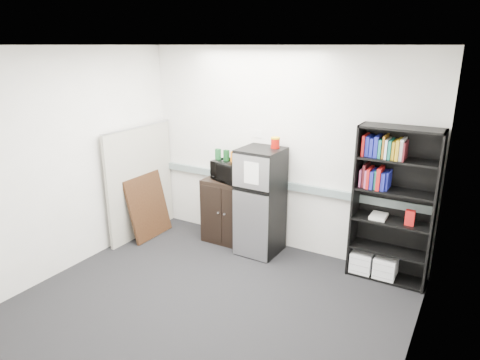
{
  "coord_description": "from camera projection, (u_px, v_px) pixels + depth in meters",
  "views": [
    {
      "loc": [
        2.31,
        -3.3,
        2.7
      ],
      "look_at": [
        -0.13,
        0.9,
        1.16
      ],
      "focal_mm": 32.0,
      "sensor_mm": 36.0,
      "label": 1
    }
  ],
  "objects": [
    {
      "name": "floor",
      "position": [
        209.0,
        305.0,
        4.64
      ],
      "size": [
        4.0,
        4.0,
        0.0
      ],
      "primitive_type": "plane",
      "color": "black",
      "rests_on": "ground"
    },
    {
      "name": "wall_back",
      "position": [
        280.0,
        151.0,
        5.68
      ],
      "size": [
        4.0,
        0.02,
        2.7
      ],
      "primitive_type": "cube",
      "color": "silver",
      "rests_on": "floor"
    },
    {
      "name": "wall_right",
      "position": [
        421.0,
        229.0,
        3.28
      ],
      "size": [
        0.02,
        3.5,
        2.7
      ],
      "primitive_type": "cube",
      "color": "silver",
      "rests_on": "floor"
    },
    {
      "name": "wall_left",
      "position": [
        70.0,
        161.0,
        5.19
      ],
      "size": [
        0.02,
        3.5,
        2.7
      ],
      "primitive_type": "cube",
      "color": "silver",
      "rests_on": "floor"
    },
    {
      "name": "ceiling",
      "position": [
        202.0,
        45.0,
        3.83
      ],
      "size": [
        4.0,
        3.5,
        0.02
      ],
      "primitive_type": "cube",
      "color": "white",
      "rests_on": "wall_back"
    },
    {
      "name": "electrical_raceway",
      "position": [
        279.0,
        184.0,
        5.79
      ],
      "size": [
        3.92,
        0.05,
        0.1
      ],
      "primitive_type": "cube",
      "color": "gray",
      "rests_on": "wall_back"
    },
    {
      "name": "wall_note",
      "position": [
        257.0,
        134.0,
        5.78
      ],
      "size": [
        0.14,
        0.0,
        0.1
      ],
      "primitive_type": "cube",
      "color": "white",
      "rests_on": "wall_back"
    },
    {
      "name": "bookshelf",
      "position": [
        392.0,
        202.0,
        4.92
      ],
      "size": [
        0.9,
        0.34,
        1.85
      ],
      "color": "black",
      "rests_on": "floor"
    },
    {
      "name": "cubicle_partition",
      "position": [
        141.0,
        181.0,
        6.2
      ],
      "size": [
        0.06,
        1.3,
        1.62
      ],
      "color": "#ABA798",
      "rests_on": "floor"
    },
    {
      "name": "cabinet",
      "position": [
        230.0,
        211.0,
        6.05
      ],
      "size": [
        0.73,
        0.49,
        0.91
      ],
      "color": "black",
      "rests_on": "floor"
    },
    {
      "name": "microwave",
      "position": [
        230.0,
        171.0,
        5.86
      ],
      "size": [
        0.55,
        0.45,
        0.27
      ],
      "primitive_type": "imported",
      "rotation": [
        0.0,
        0.0,
        -0.29
      ],
      "color": "black",
      "rests_on": "cabinet"
    },
    {
      "name": "snack_box_a",
      "position": [
        218.0,
        154.0,
        5.92
      ],
      "size": [
        0.08,
        0.06,
        0.15
      ],
      "primitive_type": "cube",
      "rotation": [
        0.0,
        0.0,
        -0.16
      ],
      "color": "#175125",
      "rests_on": "microwave"
    },
    {
      "name": "snack_box_b",
      "position": [
        226.0,
        155.0,
        5.86
      ],
      "size": [
        0.07,
        0.06,
        0.15
      ],
      "primitive_type": "cube",
      "rotation": [
        0.0,
        0.0,
        -0.08
      ],
      "color": "#0D3B16",
      "rests_on": "microwave"
    },
    {
      "name": "snack_box_c",
      "position": [
        233.0,
        157.0,
        5.8
      ],
      "size": [
        0.08,
        0.06,
        0.14
      ],
      "primitive_type": "cube",
      "rotation": [
        0.0,
        0.0,
        0.2
      ],
      "color": "#CB6D13",
      "rests_on": "microwave"
    },
    {
      "name": "snack_bag",
      "position": [
        240.0,
        160.0,
        5.71
      ],
      "size": [
        0.2,
        0.15,
        0.1
      ],
      "primitive_type": "cube",
      "rotation": [
        0.0,
        0.0,
        0.34
      ],
      "color": "orange",
      "rests_on": "microwave"
    },
    {
      "name": "refrigerator",
      "position": [
        260.0,
        202.0,
        5.66
      ],
      "size": [
        0.55,
        0.58,
        1.44
      ],
      "rotation": [
        0.0,
        0.0,
        -0.02
      ],
      "color": "black",
      "rests_on": "floor"
    },
    {
      "name": "coffee_can",
      "position": [
        275.0,
        142.0,
        5.46
      ],
      "size": [
        0.12,
        0.12,
        0.16
      ],
      "color": "#A30F07",
      "rests_on": "refrigerator"
    },
    {
      "name": "framed_poster",
      "position": [
        148.0,
        206.0,
        6.22
      ],
      "size": [
        0.25,
        0.72,
        0.91
      ],
      "rotation": [
        0.0,
        -0.23,
        0.0
      ],
      "color": "black",
      "rests_on": "floor"
    }
  ]
}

